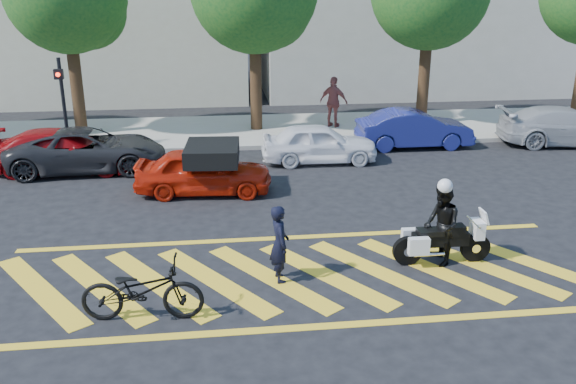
{
  "coord_description": "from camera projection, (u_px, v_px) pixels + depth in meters",
  "views": [
    {
      "loc": [
        -1.56,
        -10.81,
        5.65
      ],
      "look_at": [
        0.01,
        2.08,
        1.05
      ],
      "focal_mm": 38.0,
      "sensor_mm": 36.0,
      "label": 1
    }
  ],
  "objects": [
    {
      "name": "red_convertible",
      "position": [
        204.0,
        171.0,
        16.66
      ],
      "size": [
        3.8,
        1.76,
        1.26
      ],
      "primitive_type": "imported",
      "rotation": [
        0.0,
        0.0,
        1.5
      ],
      "color": "#B91B08",
      "rests_on": "ground"
    },
    {
      "name": "ground",
      "position": [
        300.0,
        276.0,
        12.18
      ],
      "size": [
        90.0,
        90.0,
        0.0
      ],
      "primitive_type": "plane",
      "color": "black",
      "rests_on": "ground"
    },
    {
      "name": "crosswalk",
      "position": [
        298.0,
        276.0,
        12.18
      ],
      "size": [
        12.33,
        4.0,
        0.01
      ],
      "color": "yellow",
      "rests_on": "ground"
    },
    {
      "name": "sidewalk",
      "position": [
        257.0,
        131.0,
        23.39
      ],
      "size": [
        60.0,
        5.0,
        0.15
      ],
      "primitive_type": "cube",
      "color": "#9E998E",
      "rests_on": "ground"
    },
    {
      "name": "parked_far_right",
      "position": [
        565.0,
        126.0,
        21.51
      ],
      "size": [
        4.79,
        2.47,
        1.33
      ],
      "primitive_type": "imported",
      "rotation": [
        0.0,
        0.0,
        1.43
      ],
      "color": "#93959A",
      "rests_on": "ground"
    },
    {
      "name": "parked_right",
      "position": [
        414.0,
        129.0,
        21.18
      ],
      "size": [
        3.98,
        1.4,
        1.31
      ],
      "primitive_type": "imported",
      "rotation": [
        0.0,
        0.0,
        1.57
      ],
      "color": "navy",
      "rests_on": "ground"
    },
    {
      "name": "signal_pole",
      "position": [
        63.0,
        98.0,
        19.91
      ],
      "size": [
        0.28,
        0.43,
        3.2
      ],
      "color": "black",
      "rests_on": "ground"
    },
    {
      "name": "bicycle",
      "position": [
        142.0,
        290.0,
        10.48
      ],
      "size": [
        2.16,
        0.89,
        1.11
      ],
      "primitive_type": "imported",
      "rotation": [
        0.0,
        0.0,
        1.49
      ],
      "color": "black",
      "rests_on": "ground"
    },
    {
      "name": "officer_moto",
      "position": [
        441.0,
        225.0,
        12.46
      ],
      "size": [
        0.65,
        0.83,
        1.7
      ],
      "primitive_type": "imported",
      "rotation": [
        0.0,
        0.0,
        -1.58
      ],
      "color": "black",
      "rests_on": "ground"
    },
    {
      "name": "parked_left",
      "position": [
        64.0,
        151.0,
        18.56
      ],
      "size": [
        4.49,
        1.99,
        1.28
      ],
      "primitive_type": "imported",
      "rotation": [
        0.0,
        0.0,
        1.53
      ],
      "color": "#96090D",
      "rests_on": "ground"
    },
    {
      "name": "parked_mid_right",
      "position": [
        319.0,
        143.0,
        19.47
      ],
      "size": [
        3.72,
        1.58,
        1.25
      ],
      "primitive_type": "imported",
      "rotation": [
        0.0,
        0.0,
        1.54
      ],
      "color": "white",
      "rests_on": "ground"
    },
    {
      "name": "officer_bike",
      "position": [
        280.0,
        244.0,
        11.77
      ],
      "size": [
        0.44,
        0.61,
        1.56
      ],
      "primitive_type": "imported",
      "rotation": [
        0.0,
        0.0,
        1.69
      ],
      "color": "black",
      "rests_on": "ground"
    },
    {
      "name": "police_motorcycle",
      "position": [
        441.0,
        241.0,
        12.58
      ],
      "size": [
        2.08,
        0.66,
        0.92
      ],
      "rotation": [
        0.0,
        0.0,
        -0.01
      ],
      "color": "black",
      "rests_on": "ground"
    },
    {
      "name": "parked_mid_left",
      "position": [
        87.0,
        150.0,
        18.64
      ],
      "size": [
        4.77,
        2.34,
        1.3
      ],
      "primitive_type": "imported",
      "rotation": [
        0.0,
        0.0,
        1.61
      ],
      "color": "black",
      "rests_on": "ground"
    },
    {
      "name": "pedestrian_right",
      "position": [
        334.0,
        102.0,
        23.37
      ],
      "size": [
        1.2,
        1.03,
        1.93
      ],
      "primitive_type": "imported",
      "rotation": [
        0.0,
        0.0,
        2.54
      ],
      "color": "brown",
      "rests_on": "sidewalk"
    }
  ]
}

